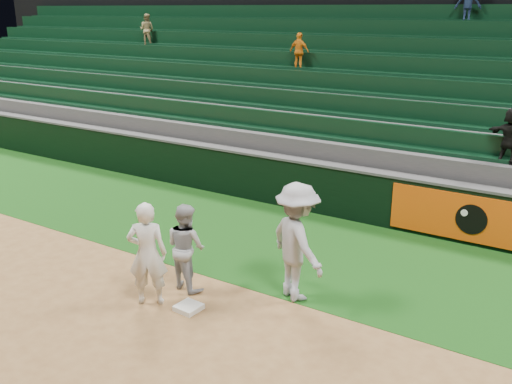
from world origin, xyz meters
TOP-DOWN VIEW (x-y plane):
  - ground at (0.00, 0.00)m, footprint 70.00×70.00m
  - foul_grass at (0.00, 3.00)m, footprint 36.00×4.20m
  - first_base at (0.17, -0.24)m, footprint 0.41×0.41m
  - first_baseman at (-0.54, -0.39)m, footprint 0.78×0.71m
  - baserunner at (-0.37, 0.38)m, footprint 0.87×0.74m
  - base_coach at (1.44, 1.10)m, footprint 1.52×1.30m
  - field_wall at (0.03, 5.20)m, footprint 36.00×0.45m
  - stadium_seating at (0.00, 8.97)m, footprint 36.00×5.95m

SIDE VIEW (x-z plane):
  - ground at x=0.00m, z-range 0.00..0.00m
  - foul_grass at x=0.00m, z-range 0.00..0.01m
  - first_base at x=0.17m, z-range 0.00..0.09m
  - field_wall at x=0.03m, z-range 0.01..1.26m
  - baserunner at x=-0.37m, z-range 0.00..1.56m
  - first_baseman at x=-0.54m, z-range 0.00..1.79m
  - base_coach at x=1.44m, z-range 0.01..2.04m
  - stadium_seating at x=0.00m, z-range -1.04..4.44m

